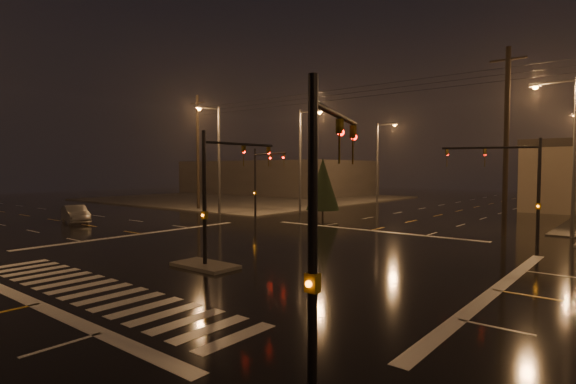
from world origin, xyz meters
TOP-DOWN VIEW (x-y plane):
  - ground at (0.00, 0.00)m, footprint 140.00×140.00m
  - sidewalk_nw at (-30.00, 30.00)m, footprint 36.00×36.00m
  - median_island at (0.00, -4.00)m, footprint 3.00×1.60m
  - crosswalk at (0.00, -9.00)m, footprint 15.00×2.60m
  - stop_bar_near at (0.00, -11.00)m, footprint 16.00×0.50m
  - stop_bar_far at (0.00, 11.00)m, footprint 16.00×0.50m
  - commercial_block at (-35.00, 42.00)m, footprint 30.00×18.00m
  - signal_mast_median at (0.00, -3.07)m, footprint 0.25×4.59m
  - signal_mast_ne at (9.50, 10.14)m, footprint 4.84×1.86m
  - signal_mast_nw at (-9.50, 10.14)m, footprint 4.84×1.86m
  - signal_mast_se at (10.23, -9.75)m, footprint 1.55×3.87m
  - streetlight_1 at (-11.18, 18.00)m, footprint 2.77×0.32m
  - streetlight_2 at (-11.18, 34.00)m, footprint 2.77×0.32m
  - streetlight_3 at (11.18, 16.00)m, footprint 2.77×0.32m
  - streetlight_5 at (-16.00, 11.18)m, footprint 0.32×2.77m
  - utility_pole_0 at (-22.00, 14.00)m, footprint 2.20×0.32m
  - utility_pole_1 at (8.00, 14.00)m, footprint 2.20×0.32m
  - conifer_3 at (-7.18, 15.65)m, footprint 2.92×2.92m
  - car_crossing at (-20.48, 0.15)m, footprint 4.56×2.57m

SIDE VIEW (x-z plane):
  - ground at x=0.00m, z-range 0.00..0.00m
  - crosswalk at x=0.00m, z-range 0.00..0.01m
  - stop_bar_near at x=0.00m, z-range 0.00..0.01m
  - stop_bar_far at x=0.00m, z-range 0.00..0.01m
  - sidewalk_nw at x=-30.00m, z-range 0.00..0.12m
  - median_island at x=0.00m, z-range 0.00..0.15m
  - car_crossing at x=-20.48m, z-range 0.00..1.42m
  - commercial_block at x=-35.00m, z-range 0.00..5.60m
  - conifer_3 at x=-7.18m, z-range 0.35..5.61m
  - signal_mast_se at x=10.23m, z-range 0.71..6.71m
  - signal_mast_median at x=0.00m, z-range 0.75..6.75m
  - signal_mast_ne at x=9.50m, z-range 0.79..6.79m
  - signal_mast_nw at x=-9.50m, z-range 0.79..6.79m
  - streetlight_1 at x=-11.18m, z-range 0.80..10.80m
  - streetlight_2 at x=-11.18m, z-range 0.80..10.80m
  - streetlight_3 at x=11.18m, z-range 0.80..10.80m
  - streetlight_5 at x=-16.00m, z-range 0.80..10.80m
  - utility_pole_0 at x=-22.00m, z-range 0.13..12.13m
  - utility_pole_1 at x=8.00m, z-range 0.13..12.13m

